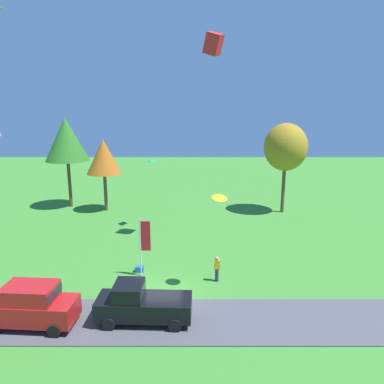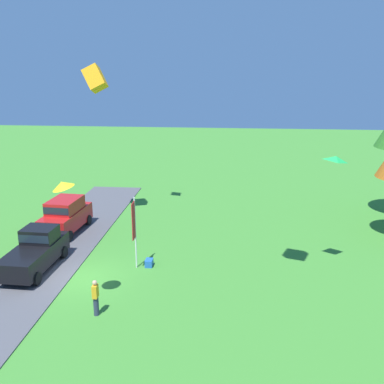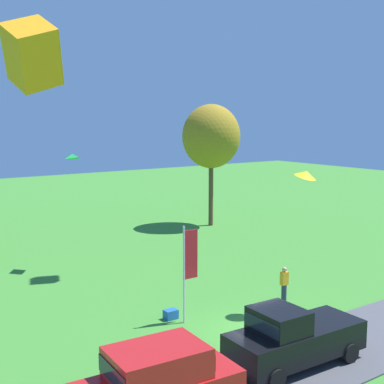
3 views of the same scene
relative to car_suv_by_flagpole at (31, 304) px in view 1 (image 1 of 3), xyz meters
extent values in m
plane|color=#3D842D|center=(6.43, 3.12, -1.30)|extent=(120.00, 120.00, 0.00)
cube|color=#4C4C51|center=(6.43, 0.48, -1.27)|extent=(36.00, 4.40, 0.06)
cube|color=red|center=(0.00, 0.00, -0.35)|extent=(4.73, 2.23, 1.10)
cube|color=red|center=(0.00, 0.00, 0.62)|extent=(2.72, 1.95, 0.84)
cube|color=#19232D|center=(0.00, 0.00, 0.62)|extent=(2.77, 1.92, 0.46)
cylinder|color=black|center=(-1.49, 1.02, -0.90)|extent=(0.70, 0.29, 0.68)
cylinder|color=black|center=(1.49, -1.02, -0.90)|extent=(0.70, 0.29, 0.68)
cylinder|color=black|center=(1.63, 0.78, -0.90)|extent=(0.70, 0.29, 0.68)
cube|color=black|center=(5.79, 0.42, -0.40)|extent=(5.07, 2.09, 1.00)
cube|color=black|center=(4.99, 0.45, 0.50)|extent=(1.56, 1.81, 0.80)
cube|color=#19232D|center=(4.99, 0.45, 0.50)|extent=(1.59, 1.78, 0.44)
cylinder|color=black|center=(4.06, -0.42, -0.90)|extent=(0.69, 0.27, 0.68)
cylinder|color=black|center=(4.12, 1.39, -0.90)|extent=(0.69, 0.27, 0.68)
cylinder|color=black|center=(7.45, -0.55, -0.90)|extent=(0.69, 0.27, 0.68)
cylinder|color=black|center=(7.52, 1.26, -0.90)|extent=(0.69, 0.27, 0.68)
cylinder|color=#2D334C|center=(9.94, 5.11, -0.86)|extent=(0.24, 0.24, 0.88)
cube|color=orange|center=(9.94, 5.11, -0.12)|extent=(0.36, 0.22, 0.60)
sphere|color=tan|center=(9.94, 5.11, 0.30)|extent=(0.22, 0.22, 0.22)
cylinder|color=brown|center=(-5.36, 23.39, 1.32)|extent=(0.36, 0.36, 5.22)
cone|color=#2D7023|center=(-5.36, 23.39, 6.28)|extent=(4.70, 4.70, 4.70)
cylinder|color=brown|center=(-1.03, 21.82, 0.74)|extent=(0.36, 0.36, 4.07)
cone|color=#B25B19|center=(-1.03, 21.82, 4.60)|extent=(3.66, 3.66, 3.66)
cylinder|color=brown|center=(17.98, 21.14, 1.18)|extent=(0.36, 0.36, 4.96)
ellipsoid|color=olive|center=(17.98, 21.14, 5.67)|extent=(4.46, 4.46, 4.91)
cylinder|color=silver|center=(4.90, 5.84, 0.75)|extent=(0.08, 0.08, 4.09)
cube|color=red|center=(5.25, 5.84, 1.57)|extent=(0.64, 0.04, 2.04)
cube|color=blue|center=(4.68, 6.51, -1.10)|extent=(0.56, 0.40, 0.40)
pyramid|color=green|center=(4.57, 16.22, 5.01)|extent=(0.81, 1.08, 0.43)
cube|color=red|center=(9.93, 12.36, 14.42)|extent=(1.72, 1.77, 1.94)
cone|color=yellow|center=(9.96, 4.01, 4.75)|extent=(1.25, 1.27, 0.53)
camera|label=1|loc=(8.32, -17.43, 10.09)|focal=35.00mm
camera|label=2|loc=(27.40, 11.12, 9.54)|focal=42.00mm
camera|label=3|loc=(-7.09, -11.62, 7.18)|focal=50.00mm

